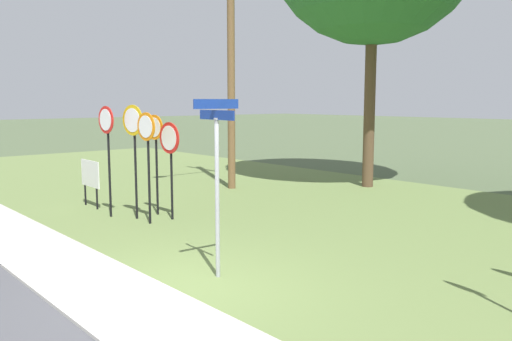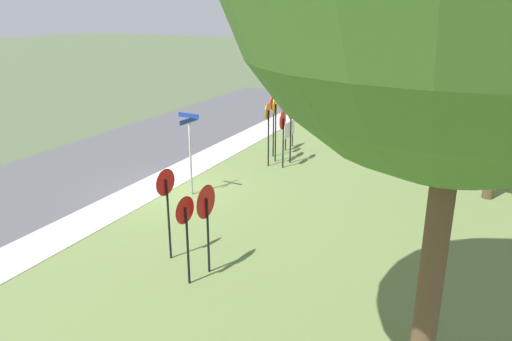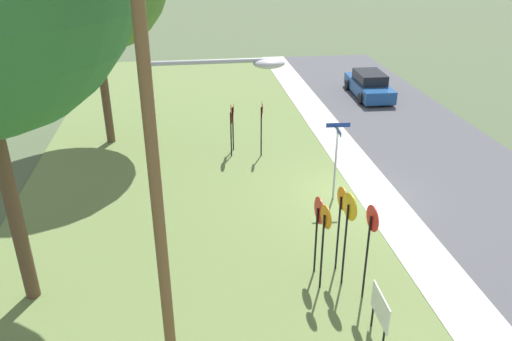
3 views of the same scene
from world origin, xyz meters
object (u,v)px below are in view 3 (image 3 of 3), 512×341
stop_sign_far_right (348,220)px  parked_sedan_distant (369,85)px  stop_sign_near_right (370,234)px  notice_board (380,309)px  yield_sign_far_left (232,118)px  utility_pole (162,155)px  yield_sign_near_right (233,115)px  stop_sign_near_left (318,219)px  stop_sign_far_center (341,212)px  stop_sign_far_left (324,231)px  yield_sign_near_left (262,115)px  street_name_post (336,154)px

stop_sign_far_right → parked_sedan_distant: stop_sign_far_right is taller
stop_sign_near_right → notice_board: stop_sign_near_right is taller
yield_sign_far_left → utility_pole: bearing=169.0°
stop_sign_far_right → utility_pole: size_ratio=0.30×
yield_sign_near_right → notice_board: (-11.65, -2.15, -0.77)m
stop_sign_far_right → yield_sign_near_right: size_ratio=1.25×
stop_sign_near_left → stop_sign_far_right: 0.91m
stop_sign_far_center → stop_sign_far_left: bearing=133.0°
yield_sign_far_left → notice_board: (-11.00, -2.30, -0.83)m
notice_board → stop_sign_far_right: bearing=6.7°
yield_sign_near_left → stop_sign_near_right: bearing=-166.5°
stop_sign_near_right → yield_sign_near_right: size_ratio=1.24×
stop_sign_near_left → parked_sedan_distant: size_ratio=0.51×
stop_sign_near_right → yield_sign_near_right: 10.47m
stop_sign_far_center → yield_sign_far_left: stop_sign_far_center is taller
notice_board → utility_pole: bearing=90.7°
parked_sedan_distant → stop_sign_far_center: bearing=159.8°
stop_sign_far_right → street_name_post: size_ratio=0.96×
yield_sign_far_left → stop_sign_far_center: bearing=-164.8°
stop_sign_far_left → yield_sign_near_left: size_ratio=1.03×
street_name_post → utility_pole: 9.24m
stop_sign_far_right → utility_pole: utility_pole is taller
yield_sign_near_left → yield_sign_near_right: bearing=59.2°
stop_sign_far_center → street_name_post: (4.02, -1.05, -0.13)m
stop_sign_near_left → stop_sign_far_left: (-0.71, 0.03, 0.08)m
stop_sign_near_left → stop_sign_far_right: size_ratio=0.85×
utility_pole → yield_sign_near_left: bearing=-18.1°
stop_sign_far_center → utility_pole: 6.03m
stop_sign_near_left → street_name_post: bearing=-26.7°
stop_sign_near_left → street_name_post: size_ratio=0.82×
stop_sign_far_center → stop_sign_near_right: bearing=-171.0°
street_name_post → utility_pole: bearing=145.0°
utility_pole → stop_sign_near_left: bearing=-55.1°
stop_sign_far_left → notice_board: stop_sign_far_left is taller
stop_sign_near_left → stop_sign_near_right: 1.60m
stop_sign_far_center → notice_board: bearing=177.5°
stop_sign_far_center → parked_sedan_distant: 17.05m
yield_sign_near_left → utility_pole: utility_pole is taller
stop_sign_near_right → parked_sedan_distant: size_ratio=0.59×
utility_pole → yield_sign_far_left: bearing=-11.8°
stop_sign_far_right → street_name_post: (4.68, -1.07, -0.28)m
stop_sign_near_left → stop_sign_far_right: (-0.62, -0.60, 0.30)m
stop_sign_far_right → yield_sign_near_right: stop_sign_far_right is taller
yield_sign_near_left → parked_sedan_distant: bearing=-38.0°
stop_sign_near_left → utility_pole: bearing=120.7°
street_name_post → utility_pole: size_ratio=0.31×
notice_board → street_name_post: bearing=-6.0°
street_name_post → parked_sedan_distant: (11.70, -5.43, -1.09)m
stop_sign_near_right → stop_sign_far_right: size_ratio=0.99×
yield_sign_near_left → street_name_post: 4.51m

